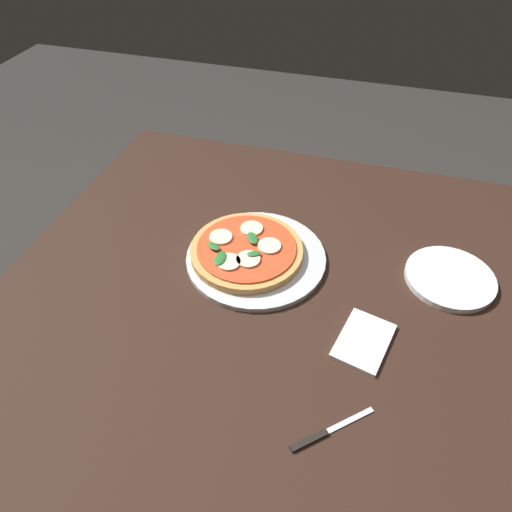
{
  "coord_description": "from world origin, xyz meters",
  "views": [
    {
      "loc": [
        -0.63,
        -0.15,
        1.48
      ],
      "look_at": [
        0.1,
        0.06,
        0.76
      ],
      "focal_mm": 32.14,
      "sensor_mm": 36.0,
      "label": 1
    }
  ],
  "objects_px": {
    "pizza": "(246,250)",
    "knife": "(322,434)",
    "napkin": "(364,341)",
    "serving_tray": "(256,257)",
    "plate_white": "(450,278)",
    "dining_table": "(269,324)"
  },
  "relations": [
    {
      "from": "serving_tray",
      "to": "plate_white",
      "type": "distance_m",
      "value": 0.43
    },
    {
      "from": "pizza",
      "to": "napkin",
      "type": "distance_m",
      "value": 0.33
    },
    {
      "from": "napkin",
      "to": "serving_tray",
      "type": "bearing_deg",
      "value": 58.46
    },
    {
      "from": "pizza",
      "to": "napkin",
      "type": "relative_size",
      "value": 1.96
    },
    {
      "from": "pizza",
      "to": "napkin",
      "type": "xyz_separation_m",
      "value": [
        -0.16,
        -0.29,
        -0.02
      ]
    },
    {
      "from": "dining_table",
      "to": "plate_white",
      "type": "distance_m",
      "value": 0.41
    },
    {
      "from": "dining_table",
      "to": "pizza",
      "type": "height_order",
      "value": "pizza"
    },
    {
      "from": "dining_table",
      "to": "pizza",
      "type": "relative_size",
      "value": 4.58
    },
    {
      "from": "plate_white",
      "to": "knife",
      "type": "height_order",
      "value": "plate_white"
    },
    {
      "from": "serving_tray",
      "to": "plate_white",
      "type": "bearing_deg",
      "value": -82.45
    },
    {
      "from": "napkin",
      "to": "knife",
      "type": "distance_m",
      "value": 0.21
    },
    {
      "from": "serving_tray",
      "to": "knife",
      "type": "distance_m",
      "value": 0.43
    },
    {
      "from": "napkin",
      "to": "knife",
      "type": "xyz_separation_m",
      "value": [
        -0.2,
        0.04,
        -0.0
      ]
    },
    {
      "from": "dining_table",
      "to": "plate_white",
      "type": "xyz_separation_m",
      "value": [
        0.15,
        -0.36,
        0.11
      ]
    },
    {
      "from": "dining_table",
      "to": "pizza",
      "type": "bearing_deg",
      "value": 40.73
    },
    {
      "from": "napkin",
      "to": "knife",
      "type": "bearing_deg",
      "value": 168.19
    },
    {
      "from": "napkin",
      "to": "dining_table",
      "type": "bearing_deg",
      "value": 72.16
    },
    {
      "from": "napkin",
      "to": "knife",
      "type": "height_order",
      "value": "napkin"
    },
    {
      "from": "pizza",
      "to": "knife",
      "type": "bearing_deg",
      "value": -146.31
    },
    {
      "from": "serving_tray",
      "to": "napkin",
      "type": "relative_size",
      "value": 2.44
    },
    {
      "from": "plate_white",
      "to": "knife",
      "type": "xyz_separation_m",
      "value": [
        -0.42,
        0.2,
        -0.0
      ]
    },
    {
      "from": "serving_tray",
      "to": "knife",
      "type": "relative_size",
      "value": 2.55
    }
  ]
}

